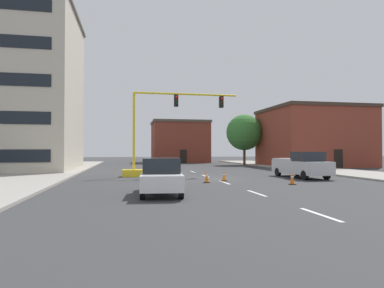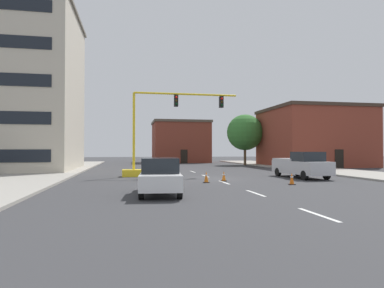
{
  "view_description": "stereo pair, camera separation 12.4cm",
  "coord_description": "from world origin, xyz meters",
  "px_view_note": "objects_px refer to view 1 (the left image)",
  "views": [
    {
      "loc": [
        -6.18,
        -23.94,
        2.12
      ],
      "look_at": [
        -0.95,
        3.33,
        2.63
      ],
      "focal_mm": 31.11,
      "sensor_mm": 36.0,
      "label": 1
    },
    {
      "loc": [
        -6.06,
        -23.97,
        2.12
      ],
      "look_at": [
        -0.95,
        3.33,
        2.63
      ],
      "focal_mm": 31.11,
      "sensor_mm": 36.0,
      "label": 2
    }
  ],
  "objects_px": {
    "tree_right_far": "(244,132)",
    "sedan_white_near_left": "(161,176)",
    "traffic_signal_gantry": "(149,148)",
    "traffic_cone_roadside_c": "(292,179)",
    "pickup_truck_silver": "(301,165)",
    "traffic_cone_roadside_a": "(207,177)",
    "traffic_cone_roadside_b": "(224,176)"
  },
  "relations": [
    {
      "from": "tree_right_far",
      "to": "pickup_truck_silver",
      "type": "xyz_separation_m",
      "value": [
        -3.2,
        -21.56,
        -3.65
      ]
    },
    {
      "from": "pickup_truck_silver",
      "to": "traffic_signal_gantry",
      "type": "bearing_deg",
      "value": 161.85
    },
    {
      "from": "tree_right_far",
      "to": "pickup_truck_silver",
      "type": "relative_size",
      "value": 1.3
    },
    {
      "from": "pickup_truck_silver",
      "to": "sedan_white_near_left",
      "type": "xyz_separation_m",
      "value": [
        -11.4,
        -7.41,
        -0.09
      ]
    },
    {
      "from": "traffic_cone_roadside_b",
      "to": "traffic_cone_roadside_c",
      "type": "relative_size",
      "value": 0.94
    },
    {
      "from": "pickup_truck_silver",
      "to": "sedan_white_near_left",
      "type": "height_order",
      "value": "pickup_truck_silver"
    },
    {
      "from": "traffic_signal_gantry",
      "to": "traffic_cone_roadside_c",
      "type": "height_order",
      "value": "traffic_signal_gantry"
    },
    {
      "from": "traffic_cone_roadside_c",
      "to": "traffic_cone_roadside_a",
      "type": "bearing_deg",
      "value": 156.18
    },
    {
      "from": "traffic_cone_roadside_b",
      "to": "traffic_cone_roadside_a",
      "type": "bearing_deg",
      "value": -149.61
    },
    {
      "from": "tree_right_far",
      "to": "traffic_cone_roadside_c",
      "type": "height_order",
      "value": "tree_right_far"
    },
    {
      "from": "tree_right_far",
      "to": "traffic_cone_roadside_c",
      "type": "relative_size",
      "value": 9.61
    },
    {
      "from": "traffic_cone_roadside_a",
      "to": "traffic_cone_roadside_c",
      "type": "xyz_separation_m",
      "value": [
        4.88,
        -2.15,
        -0.0
      ]
    },
    {
      "from": "traffic_cone_roadside_a",
      "to": "pickup_truck_silver",
      "type": "bearing_deg",
      "value": 15.97
    },
    {
      "from": "traffic_cone_roadside_c",
      "to": "traffic_cone_roadside_b",
      "type": "bearing_deg",
      "value": 139.18
    },
    {
      "from": "pickup_truck_silver",
      "to": "traffic_cone_roadside_a",
      "type": "distance_m",
      "value": 8.29
    },
    {
      "from": "pickup_truck_silver",
      "to": "sedan_white_near_left",
      "type": "distance_m",
      "value": 13.6
    },
    {
      "from": "traffic_cone_roadside_b",
      "to": "traffic_cone_roadside_c",
      "type": "xyz_separation_m",
      "value": [
        3.46,
        -2.99,
        0.02
      ]
    },
    {
      "from": "traffic_cone_roadside_a",
      "to": "traffic_cone_roadside_b",
      "type": "relative_size",
      "value": 1.08
    },
    {
      "from": "traffic_cone_roadside_b",
      "to": "traffic_signal_gantry",
      "type": "bearing_deg",
      "value": 132.83
    },
    {
      "from": "pickup_truck_silver",
      "to": "traffic_cone_roadside_b",
      "type": "height_order",
      "value": "pickup_truck_silver"
    },
    {
      "from": "traffic_signal_gantry",
      "to": "traffic_cone_roadside_a",
      "type": "relative_size",
      "value": 12.5
    },
    {
      "from": "tree_right_far",
      "to": "sedan_white_near_left",
      "type": "xyz_separation_m",
      "value": [
        -14.61,
        -28.98,
        -3.74
      ]
    },
    {
      "from": "tree_right_far",
      "to": "traffic_cone_roadside_a",
      "type": "height_order",
      "value": "tree_right_far"
    },
    {
      "from": "traffic_signal_gantry",
      "to": "tree_right_far",
      "type": "height_order",
      "value": "tree_right_far"
    },
    {
      "from": "sedan_white_near_left",
      "to": "pickup_truck_silver",
      "type": "bearing_deg",
      "value": 33.03
    },
    {
      "from": "traffic_signal_gantry",
      "to": "traffic_cone_roadside_c",
      "type": "relative_size",
      "value": 12.65
    },
    {
      "from": "traffic_signal_gantry",
      "to": "traffic_cone_roadside_a",
      "type": "xyz_separation_m",
      "value": [
        3.35,
        -5.98,
        -1.9
      ]
    },
    {
      "from": "sedan_white_near_left",
      "to": "traffic_cone_roadside_a",
      "type": "relative_size",
      "value": 6.13
    },
    {
      "from": "sedan_white_near_left",
      "to": "traffic_cone_roadside_c",
      "type": "height_order",
      "value": "sedan_white_near_left"
    },
    {
      "from": "sedan_white_near_left",
      "to": "traffic_cone_roadside_b",
      "type": "xyz_separation_m",
      "value": [
        4.87,
        5.97,
        -0.54
      ]
    },
    {
      "from": "tree_right_far",
      "to": "sedan_white_near_left",
      "type": "height_order",
      "value": "tree_right_far"
    },
    {
      "from": "tree_right_far",
      "to": "traffic_cone_roadside_b",
      "type": "height_order",
      "value": "tree_right_far"
    }
  ]
}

